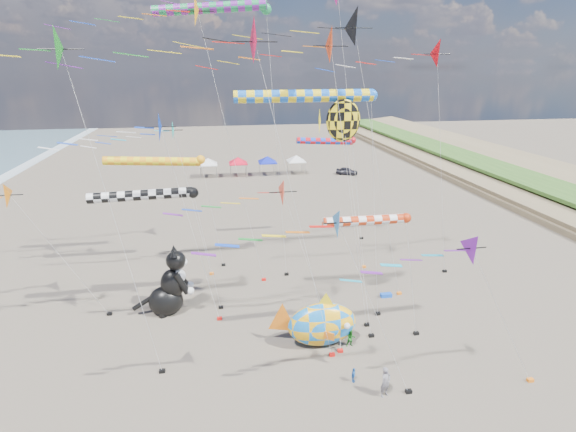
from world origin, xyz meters
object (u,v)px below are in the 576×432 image
(fish_inflatable, at_px, (321,324))
(child_blue, at_px, (353,375))
(child_green, at_px, (351,338))
(parked_car, at_px, (347,171))
(cat_inflatable, at_px, (168,281))
(person_adult, at_px, (385,382))

(fish_inflatable, bearing_deg, child_blue, -75.71)
(child_green, height_order, parked_car, parked_car)
(fish_inflatable, height_order, child_green, fish_inflatable)
(fish_inflatable, distance_m, child_blue, 4.22)
(cat_inflatable, relative_size, fish_inflatable, 0.85)
(child_blue, distance_m, parked_car, 54.24)
(person_adult, relative_size, parked_car, 0.50)
(person_adult, bearing_deg, parked_car, 47.50)
(fish_inflatable, relative_size, child_green, 5.07)
(person_adult, bearing_deg, cat_inflatable, 109.89)
(cat_inflatable, bearing_deg, fish_inflatable, -33.52)
(person_adult, bearing_deg, child_green, 67.64)
(fish_inflatable, distance_m, parked_car, 50.79)
(fish_inflatable, xyz_separation_m, parked_car, (16.43, 48.05, -0.96))
(child_green, xyz_separation_m, parked_car, (14.50, 48.55, 0.02))
(fish_inflatable, distance_m, child_green, 2.22)
(cat_inflatable, xyz_separation_m, child_blue, (11.24, -10.05, -2.17))
(child_blue, height_order, parked_car, parked_car)
(cat_inflatable, distance_m, person_adult, 17.16)
(fish_inflatable, height_order, parked_car, fish_inflatable)
(person_adult, relative_size, child_blue, 1.98)
(child_green, height_order, child_blue, child_green)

